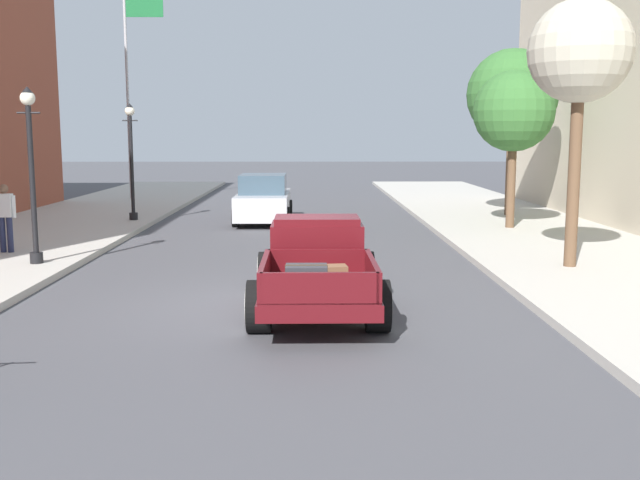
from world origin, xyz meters
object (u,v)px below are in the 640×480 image
object	(u,v)px
pedestrian_sidewalk_left	(5,214)
street_lamp_near	(31,162)
street_tree_third	(512,95)
street_tree_nearest	(580,54)
street_tree_second	(514,112)
flagpole	(132,70)
street_lamp_far	(131,153)
car_background_silver	(264,200)
hotrod_truck_maroon	(317,265)

from	to	relation	value
pedestrian_sidewalk_left	street_lamp_near	bearing A→B (deg)	-50.16
street_lamp_near	street_tree_third	world-z (taller)	street_tree_third
street_tree_nearest	street_tree_second	world-z (taller)	street_tree_nearest
flagpole	street_tree_third	size ratio (longest dim) A/B	1.58
street_tree_second	street_lamp_near	bearing A→B (deg)	-153.14
street_tree_nearest	street_lamp_near	bearing A→B (deg)	177.56
flagpole	street_tree_second	xyz separation A→B (m)	(13.91, -10.30, -2.12)
pedestrian_sidewalk_left	street_lamp_far	xyz separation A→B (m)	(1.42, 6.80, 1.30)
pedestrian_sidewalk_left	street_lamp_far	world-z (taller)	street_lamp_far
car_background_silver	flagpole	distance (m)	11.03
street_lamp_near	street_tree_third	distance (m)	16.42
flagpole	street_tree_nearest	xyz separation A→B (m)	(13.40, -16.97, -1.14)
street_tree_second	car_background_silver	bearing A→B (deg)	161.20
street_lamp_near	street_lamp_far	bearing A→B (deg)	89.10
street_tree_nearest	street_tree_third	xyz separation A→B (m)	(1.40, 10.20, -0.29)
pedestrian_sidewalk_left	flagpole	world-z (taller)	flagpole
hotrod_truck_maroon	street_lamp_near	size ratio (longest dim) A/B	1.29
hotrod_truck_maroon	street_lamp_far	size ratio (longest dim) A/B	1.29
pedestrian_sidewalk_left	street_lamp_far	distance (m)	7.06
street_lamp_far	street_tree_third	distance (m)	13.18
car_background_silver	street_tree_second	bearing A→B (deg)	-18.80
pedestrian_sidewalk_left	street_tree_second	size ratio (longest dim) A/B	0.35
flagpole	street_tree_nearest	size ratio (longest dim) A/B	1.63
street_tree_second	pedestrian_sidewalk_left	bearing A→B (deg)	-161.02
pedestrian_sidewalk_left	street_lamp_near	world-z (taller)	street_lamp_near
flagpole	street_tree_second	size ratio (longest dim) A/B	1.93
street_tree_third	street_lamp_far	bearing A→B (deg)	-173.98
hotrod_truck_maroon	street_tree_nearest	world-z (taller)	street_tree_nearest
pedestrian_sidewalk_left	street_tree_nearest	distance (m)	13.61
street_lamp_near	street_lamp_far	size ratio (longest dim) A/B	1.00
hotrod_truck_maroon	street_tree_second	size ratio (longest dim) A/B	1.04
street_tree_nearest	street_lamp_far	bearing A→B (deg)	142.62
street_lamp_far	car_background_silver	bearing A→B (deg)	6.29
car_background_silver	street_lamp_far	xyz separation A→B (m)	(-4.33, -0.48, 1.62)
street_tree_third	flagpole	bearing A→B (deg)	155.42
hotrod_truck_maroon	street_tree_third	world-z (taller)	street_tree_third
pedestrian_sidewalk_left	street_tree_second	world-z (taller)	street_tree_second
hotrod_truck_maroon	street_lamp_near	bearing A→B (deg)	149.67
street_lamp_far	hotrod_truck_maroon	bearing A→B (deg)	-63.13
street_lamp_near	street_tree_third	bearing A→B (deg)	36.53
street_lamp_far	street_tree_second	world-z (taller)	street_tree_second
hotrod_truck_maroon	street_lamp_near	distance (m)	7.35
flagpole	street_tree_nearest	world-z (taller)	flagpole
street_lamp_far	street_tree_second	bearing A→B (deg)	-10.13
car_background_silver	flagpole	bearing A→B (deg)	128.83
street_tree_nearest	street_tree_second	xyz separation A→B (m)	(0.51, 6.68, -0.98)
street_tree_nearest	flagpole	bearing A→B (deg)	128.29
hotrod_truck_maroon	street_tree_nearest	bearing A→B (deg)	29.54
street_lamp_near	street_lamp_far	xyz separation A→B (m)	(0.13, 8.34, 0.00)
street_lamp_far	street_tree_nearest	xyz separation A→B (m)	(11.56, -8.83, 2.25)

